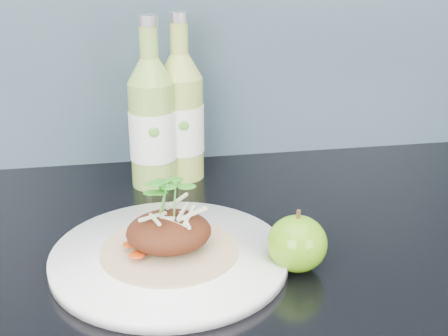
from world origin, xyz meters
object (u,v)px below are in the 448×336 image
(dinner_plate, at_px, (170,257))
(cider_bottle_right, at_px, (181,117))
(green_apple, at_px, (297,243))
(cider_bottle_left, at_px, (152,123))

(dinner_plate, height_order, cider_bottle_right, cider_bottle_right)
(green_apple, bearing_deg, cider_bottle_right, 107.84)
(cider_bottle_right, bearing_deg, green_apple, -60.66)
(dinner_plate, xyz_separation_m, cider_bottle_right, (0.05, 0.28, 0.10))
(dinner_plate, bearing_deg, cider_bottle_left, 90.10)
(dinner_plate, relative_size, green_apple, 3.59)
(dinner_plate, distance_m, cider_bottle_right, 0.30)
(green_apple, xyz_separation_m, cider_bottle_left, (-0.15, 0.30, 0.07))
(dinner_plate, xyz_separation_m, cider_bottle_left, (-0.00, 0.26, 0.10))
(dinner_plate, height_order, cider_bottle_left, cider_bottle_left)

